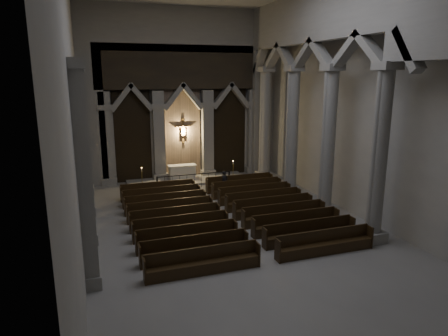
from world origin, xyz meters
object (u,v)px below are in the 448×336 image
altar (182,172)px  worshipper (225,181)px  candle_stand_right (233,176)px  altar_rail (194,178)px  pews (226,215)px  candle_stand_left (142,183)px

altar → worshipper: worshipper is taller
worshipper → candle_stand_right: bearing=35.5°
altar_rail → pews: pews is taller
altar_rail → worshipper: bearing=-42.0°
altar_rail → candle_stand_left: 3.47m
altar → candle_stand_left: bearing=-156.7°
candle_stand_left → worshipper: size_ratio=1.09×
pews → worshipper: 5.35m
altar → candle_stand_right: candle_stand_right is taller
altar_rail → altar: bearing=99.1°
altar_rail → candle_stand_right: candle_stand_right is taller
altar → altar_rail: bearing=-80.9°
candle_stand_left → worshipper: (5.03, -2.29, 0.28)m
altar_rail → candle_stand_right: size_ratio=3.38×
altar_rail → pews: size_ratio=0.48×
candle_stand_right → pews: (-3.10, -7.40, -0.08)m
altar → candle_stand_right: (3.44, -1.27, -0.25)m
altar → pews: size_ratio=0.19×
altar → candle_stand_left: (-3.03, -1.31, -0.25)m
altar → worshipper: (2.00, -3.59, 0.02)m
altar_rail → worshipper: (1.66, -1.50, 0.02)m
altar → altar_rail: size_ratio=0.39×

